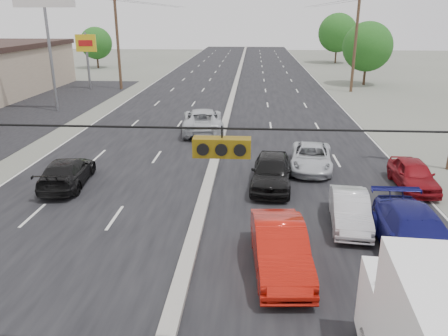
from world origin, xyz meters
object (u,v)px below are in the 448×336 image
at_px(tree_right_mid, 367,47).
at_px(queue_car_e, 413,175).
at_px(red_sedan, 280,248).
at_px(queue_car_c, 311,158).
at_px(queue_car_b, 350,210).
at_px(oncoming_near, 67,172).
at_px(tree_right_far, 338,33).
at_px(oncoming_far, 203,120).
at_px(pole_sign_billboard, 43,0).
at_px(queue_car_a, 272,172).
at_px(queue_car_d, 416,236).
at_px(tree_left_far, 96,43).
at_px(utility_pole_left_c, 118,41).
at_px(utility_pole_right_c, 355,42).
at_px(pole_sign_far, 86,48).

distance_m(tree_right_mid, queue_car_e, 33.56).
height_order(red_sedan, queue_car_c, red_sedan).
distance_m(queue_car_b, oncoming_near, 13.01).
bearing_deg(queue_car_c, tree_right_mid, 78.91).
height_order(tree_right_far, oncoming_far, tree_right_far).
relative_size(pole_sign_billboard, queue_car_a, 2.41).
distance_m(tree_right_mid, queue_car_d, 40.10).
height_order(queue_car_c, oncoming_near, oncoming_near).
distance_m(tree_right_mid, oncoming_near, 40.18).
bearing_deg(tree_left_far, oncoming_near, -72.53).
bearing_deg(queue_car_c, utility_pole_left_c, 131.55).
distance_m(tree_right_mid, queue_car_b, 38.32).
xyz_separation_m(tree_left_far, queue_car_b, (27.85, -52.03, -3.08)).
bearing_deg(tree_right_mid, queue_car_c, -107.87).
bearing_deg(pole_sign_billboard, queue_car_d, -45.24).
height_order(utility_pole_left_c, queue_car_e, utility_pole_left_c).
bearing_deg(queue_car_b, tree_right_mid, 81.76).
height_order(utility_pole_right_c, queue_car_b, utility_pole_right_c).
distance_m(pole_sign_billboard, queue_car_a, 25.17).
height_order(utility_pole_left_c, queue_car_a, utility_pole_left_c).
bearing_deg(queue_car_b, oncoming_far, 123.04).
relative_size(queue_car_b, oncoming_near, 0.85).
xyz_separation_m(pole_sign_far, queue_car_a, (19.00, -28.18, -3.63)).
relative_size(utility_pole_left_c, oncoming_near, 2.20).
xyz_separation_m(utility_pole_left_c, queue_car_d, (20.06, -34.24, -4.33)).
height_order(tree_right_far, queue_car_a, tree_right_far).
height_order(utility_pole_right_c, queue_car_d, utility_pole_right_c).
bearing_deg(utility_pole_left_c, tree_right_far, 46.47).
height_order(pole_sign_billboard, queue_car_a, pole_sign_billboard).
height_order(tree_right_far, queue_car_e, tree_right_far).
distance_m(utility_pole_right_c, tree_left_far, 39.90).
height_order(red_sedan, oncoming_far, oncoming_far).
height_order(red_sedan, oncoming_near, red_sedan).
xyz_separation_m(queue_car_a, queue_car_d, (4.56, -6.06, -0.01)).
distance_m(pole_sign_far, oncoming_near, 30.33).
bearing_deg(queue_car_d, pole_sign_billboard, 134.97).
bearing_deg(pole_sign_far, red_sedan, -61.72).
height_order(tree_right_mid, oncoming_far, tree_right_mid).
distance_m(utility_pole_left_c, queue_car_b, 37.18).
height_order(tree_right_far, queue_car_b, tree_right_far).
bearing_deg(utility_pole_right_c, queue_car_b, -101.72).
bearing_deg(red_sedan, queue_car_d, 9.18).
height_order(utility_pole_right_c, queue_car_a, utility_pole_right_c).
height_order(utility_pole_left_c, red_sedan, utility_pole_left_c).
bearing_deg(queue_car_a, tree_right_mid, 74.78).
relative_size(pole_sign_far, queue_car_c, 1.32).
bearing_deg(tree_right_mid, queue_car_a, -109.88).
bearing_deg(oncoming_near, utility_pole_right_c, -129.93).
distance_m(tree_right_far, queue_car_b, 63.00).
xyz_separation_m(queue_car_e, oncoming_near, (-16.30, -0.70, -0.01)).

